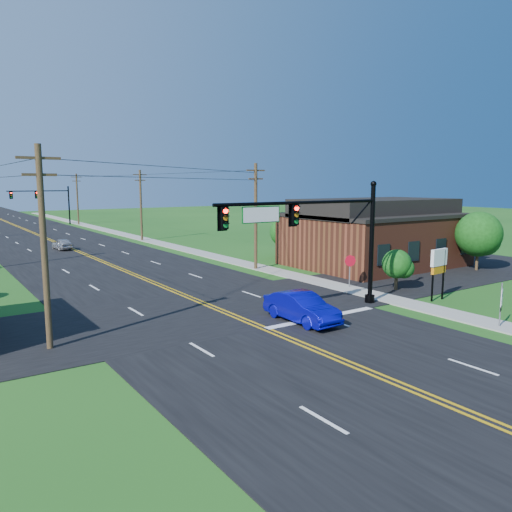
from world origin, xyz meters
TOP-DOWN VIEW (x-y plane):
  - ground at (0.00, 0.00)m, footprint 260.00×260.00m
  - road_main at (0.00, 50.00)m, footprint 16.00×220.00m
  - road_cross at (0.00, 12.00)m, footprint 70.00×10.00m
  - sidewalk at (10.50, 40.00)m, footprint 2.00×160.00m
  - signal_mast_main at (4.34, 8.00)m, footprint 11.30×0.60m
  - signal_mast_far at (4.44, 80.00)m, footprint 10.98×0.60m
  - brick_building at (20.00, 18.00)m, footprint 14.20×11.20m
  - utility_pole_left_a at (-9.50, 10.00)m, footprint 1.80×0.28m
  - utility_pole_right_a at (9.80, 22.00)m, footprint 1.80×0.28m
  - utility_pole_right_b at (9.80, 48.00)m, footprint 1.80×0.28m
  - utility_pole_right_c at (9.80, 78.00)m, footprint 1.80×0.28m
  - tree_right_front at (25.00, 11.00)m, footprint 3.80×3.80m
  - tree_right_back at (16.00, 26.00)m, footprint 3.00×3.00m
  - shrub_corner at (13.00, 9.50)m, footprint 2.00×2.00m
  - blue_car at (2.53, 7.00)m, footprint 1.71×4.77m
  - distant_car at (-0.83, 44.50)m, footprint 1.74×3.72m
  - route_sign at (10.29, 0.49)m, footprint 0.55×0.27m
  - stop_sign at (11.02, 11.98)m, footprint 0.79×0.35m
  - pylon_sign at (12.86, 6.09)m, footprint 1.61×0.39m

SIDE VIEW (x-z plane):
  - ground at x=0.00m, z-range 0.00..0.00m
  - road_main at x=0.00m, z-range 0.00..0.04m
  - road_cross at x=0.00m, z-range 0.00..0.04m
  - sidewalk at x=10.50m, z-range 0.00..0.08m
  - distant_car at x=-0.83m, z-range 0.00..1.23m
  - blue_car at x=2.53m, z-range 0.00..1.56m
  - route_sign at x=10.29m, z-range 0.19..2.54m
  - stop_sign at x=11.02m, z-range 0.52..2.86m
  - shrub_corner at x=13.00m, z-range 0.42..3.28m
  - brick_building at x=20.00m, z-range 0.00..4.70m
  - pylon_sign at x=12.86m, z-range 0.75..4.03m
  - tree_right_back at x=16.00m, z-range 0.55..4.65m
  - tree_right_front at x=25.00m, z-range 0.60..5.60m
  - signal_mast_far at x=4.44m, z-range 0.81..8.29m
  - utility_pole_left_a at x=-9.50m, z-range 0.22..9.22m
  - utility_pole_right_a at x=9.80m, z-range 0.22..9.22m
  - utility_pole_right_b at x=9.80m, z-range 0.22..9.22m
  - utility_pole_right_c at x=9.80m, z-range 0.22..9.22m
  - signal_mast_main at x=4.34m, z-range 1.01..8.49m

